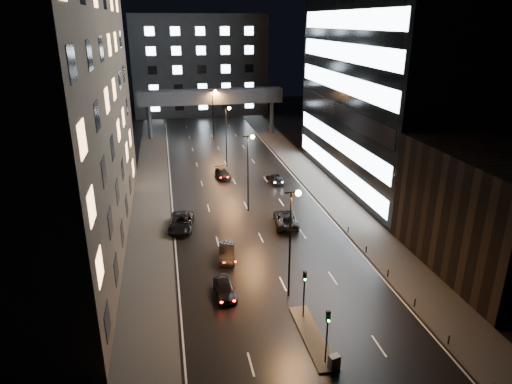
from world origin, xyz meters
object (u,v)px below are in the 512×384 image
at_px(car_away_b, 227,252).
at_px(car_toward_b, 275,178).
at_px(car_away_c, 181,222).
at_px(utility_cabinet, 334,362).
at_px(car_away_a, 225,288).
at_px(car_away_d, 223,174).
at_px(car_toward_a, 286,219).

xyz_separation_m(car_away_b, car_toward_b, (10.66, 22.33, -0.10)).
xyz_separation_m(car_away_c, car_toward_b, (14.97, 13.97, -0.18)).
xyz_separation_m(car_away_b, utility_cabinet, (5.21, -17.62, -0.06)).
bearing_deg(car_away_c, car_away_b, -54.85).
height_order(car_away_a, utility_cabinet, car_away_a).
xyz_separation_m(car_away_a, utility_cabinet, (6.35, -10.88, -0.05)).
relative_size(car_away_c, car_toward_b, 1.33).
relative_size(car_away_a, car_away_b, 0.95).
xyz_separation_m(car_away_d, car_toward_a, (5.17, -19.36, 0.14)).
height_order(car_away_a, car_toward_b, car_away_a).
bearing_deg(car_away_d, car_away_a, -103.89).
bearing_deg(car_toward_b, car_away_b, 59.49).
bearing_deg(car_toward_b, utility_cabinet, 77.24).
bearing_deg(car_toward_a, car_away_c, 1.12).
bearing_deg(utility_cabinet, car_away_a, 105.74).
distance_m(car_away_c, car_toward_a, 12.58).
bearing_deg(utility_cabinet, car_away_d, 78.34).
height_order(car_away_b, utility_cabinet, car_away_b).
distance_m(car_away_b, car_away_c, 9.41).
bearing_deg(car_away_b, car_toward_b, 71.76).
relative_size(car_away_a, car_away_c, 0.72).
bearing_deg(car_toward_b, car_toward_a, 75.89).
relative_size(car_away_b, car_away_c, 0.76).
distance_m(car_away_a, car_away_d, 33.27).
distance_m(car_away_c, utility_cabinet, 27.67).
distance_m(car_away_d, car_toward_b, 8.60).
xyz_separation_m(car_away_b, car_away_d, (3.01, 26.27, -0.09)).
height_order(car_away_d, car_toward_b, car_away_d).
bearing_deg(car_away_c, car_toward_a, 1.26).
distance_m(car_away_b, car_away_d, 26.45).
bearing_deg(car_toward_a, utility_cabinet, 90.85).
bearing_deg(car_away_a, car_away_b, 77.89).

